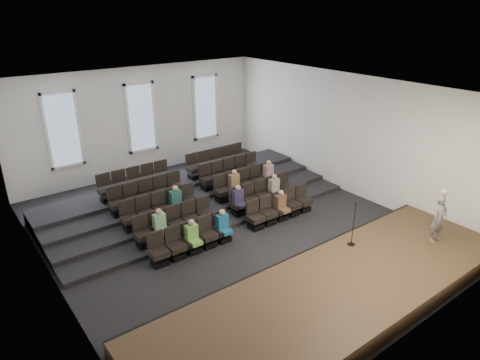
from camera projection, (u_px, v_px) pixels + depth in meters
name	position (u px, v px, depth m)	size (l,w,h in m)	color
ground	(230.00, 228.00, 15.53)	(14.00, 14.00, 0.00)	black
ceiling	(229.00, 90.00, 13.62)	(12.00, 14.00, 0.02)	white
wall_back	(141.00, 121.00, 19.76)	(12.00, 0.04, 5.00)	white
wall_front	(415.00, 252.00, 9.40)	(12.00, 0.04, 5.00)	white
wall_left	(43.00, 211.00, 11.23)	(0.04, 14.00, 5.00)	white
wall_right	(346.00, 134.00, 17.92)	(0.04, 14.00, 5.00)	white
stage	(339.00, 292.00, 11.67)	(11.80, 3.60, 0.50)	#42301C
stage_lip	(294.00, 263.00, 12.98)	(11.80, 0.06, 0.52)	black
risers	(185.00, 194.00, 17.80)	(11.80, 4.80, 0.60)	black
seating_rows	(206.00, 197.00, 16.41)	(6.80, 4.70, 1.67)	black
windows	(141.00, 118.00, 19.63)	(8.44, 0.10, 3.24)	white
audience	(230.00, 201.00, 15.74)	(6.05, 2.64, 1.10)	#6CAB44
speaker	(439.00, 219.00, 13.44)	(0.57, 0.38, 1.57)	slate
mic_stand	(353.00, 232.00, 13.34)	(0.24, 0.24, 1.46)	black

